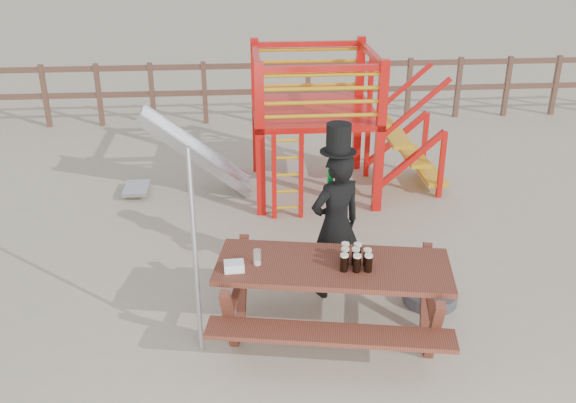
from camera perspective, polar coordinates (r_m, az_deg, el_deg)
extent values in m
plane|color=tan|center=(6.51, 4.14, -11.62)|extent=(60.00, 60.00, 0.00)
cube|color=brown|center=(12.51, -0.52, 12.01)|extent=(15.00, 0.06, 0.10)
cube|color=brown|center=(12.63, -0.51, 9.78)|extent=(15.00, 0.06, 0.10)
cube|color=brown|center=(13.11, -20.78, 8.74)|extent=(0.09, 0.09, 1.20)
cube|color=brown|center=(12.87, -16.45, 9.06)|extent=(0.09, 0.09, 1.20)
cube|color=brown|center=(12.70, -11.98, 9.33)|extent=(0.09, 0.09, 1.20)
cube|color=brown|center=(12.62, -7.42, 9.56)|extent=(0.09, 0.09, 1.20)
cube|color=brown|center=(12.61, -2.81, 9.72)|extent=(0.09, 0.09, 1.20)
cube|color=brown|center=(12.68, 1.78, 9.82)|extent=(0.09, 0.09, 1.20)
cube|color=brown|center=(12.83, 6.29, 9.86)|extent=(0.09, 0.09, 1.20)
cube|color=brown|center=(13.05, 10.67, 9.84)|extent=(0.09, 0.09, 1.20)
cube|color=brown|center=(13.34, 14.88, 9.77)|extent=(0.09, 0.09, 1.20)
cube|color=brown|center=(13.70, 18.89, 9.66)|extent=(0.09, 0.09, 1.20)
cube|color=brown|center=(14.13, 22.67, 9.50)|extent=(0.09, 0.09, 1.20)
cube|color=red|center=(8.46, -2.49, 5.34)|extent=(0.12, 0.12, 2.10)
cube|color=red|center=(8.66, 8.19, 5.58)|extent=(0.12, 0.12, 2.10)
cube|color=red|center=(9.98, -2.89, 8.37)|extent=(0.12, 0.12, 2.10)
cube|color=red|center=(10.15, 6.28, 8.54)|extent=(0.12, 0.12, 2.10)
cube|color=red|center=(9.23, 2.29, 7.99)|extent=(1.72, 1.72, 0.08)
cube|color=red|center=(8.26, 3.06, 11.72)|extent=(1.60, 0.08, 0.08)
cube|color=red|center=(9.81, 1.81, 13.82)|extent=(1.60, 0.08, 0.08)
cube|color=red|center=(8.97, -2.83, 12.77)|extent=(0.08, 1.60, 0.08)
cube|color=red|center=(9.16, 7.48, 12.85)|extent=(0.08, 1.60, 0.08)
cylinder|color=gold|center=(8.42, 2.96, 7.61)|extent=(1.50, 0.05, 0.05)
cylinder|color=gold|center=(9.95, 1.76, 10.31)|extent=(1.50, 0.05, 0.05)
cylinder|color=gold|center=(8.37, 2.99, 8.79)|extent=(1.50, 0.05, 0.05)
cylinder|color=gold|center=(9.90, 1.77, 11.32)|extent=(1.50, 0.05, 0.05)
cylinder|color=gold|center=(8.32, 3.02, 9.98)|extent=(1.50, 0.05, 0.05)
cylinder|color=gold|center=(9.86, 1.79, 12.33)|extent=(1.50, 0.05, 0.05)
cylinder|color=gold|center=(8.28, 3.04, 11.18)|extent=(1.50, 0.05, 0.05)
cylinder|color=gold|center=(9.83, 1.80, 13.36)|extent=(1.50, 0.05, 0.05)
cube|color=red|center=(8.48, -1.25, 2.17)|extent=(0.06, 0.06, 1.20)
cube|color=red|center=(8.51, 1.17, 2.25)|extent=(0.06, 0.06, 1.20)
cylinder|color=gold|center=(8.68, -0.03, -0.53)|extent=(0.36, 0.04, 0.04)
cylinder|color=gold|center=(8.58, -0.03, 0.92)|extent=(0.36, 0.04, 0.04)
cylinder|color=gold|center=(8.48, -0.03, 2.40)|extent=(0.36, 0.04, 0.04)
cylinder|color=gold|center=(8.40, -0.04, 3.92)|extent=(0.36, 0.04, 0.04)
cylinder|color=gold|center=(8.31, -0.04, 5.46)|extent=(0.36, 0.04, 0.04)
cube|color=gold|center=(9.42, 8.07, 7.36)|extent=(0.30, 0.90, 0.06)
cube|color=gold|center=(9.58, 9.61, 5.65)|extent=(0.30, 0.90, 0.06)
cube|color=gold|center=(9.75, 11.09, 4.00)|extent=(0.30, 0.90, 0.06)
cube|color=gold|center=(9.94, 12.51, 2.41)|extent=(0.30, 0.90, 0.06)
cube|color=red|center=(9.26, 10.90, 3.70)|extent=(0.95, 0.08, 0.86)
cube|color=red|center=(10.08, 9.61, 5.53)|extent=(0.95, 0.08, 0.86)
cube|color=silver|center=(9.37, -8.17, 4.28)|extent=(1.53, 0.55, 1.21)
cube|color=silver|center=(9.10, -8.27, 3.92)|extent=(1.58, 0.04, 1.28)
cube|color=silver|center=(9.61, -8.11, 5.06)|extent=(1.58, 0.04, 1.28)
cube|color=silver|center=(9.66, -13.32, 1.16)|extent=(0.35, 0.55, 0.05)
cube|color=brown|center=(5.99, 4.03, -5.81)|extent=(2.28, 1.18, 0.05)
cube|color=brown|center=(5.67, 3.73, -11.69)|extent=(2.19, 0.68, 0.04)
cube|color=brown|center=(6.67, 4.11, -5.63)|extent=(2.19, 0.68, 0.04)
cube|color=brown|center=(6.29, -4.59, -8.72)|extent=(0.31, 1.30, 0.78)
cube|color=brown|center=(6.27, 12.46, -9.43)|extent=(0.31, 1.30, 0.78)
imported|color=black|center=(6.73, 4.26, -2.14)|extent=(0.70, 0.60, 1.63)
cube|color=#0E9F31|center=(6.74, 3.70, -0.22)|extent=(0.07, 0.04, 0.38)
cylinder|color=black|center=(6.40, 4.48, 4.44)|extent=(0.37, 0.37, 0.01)
cylinder|color=black|center=(6.35, 4.53, 5.69)|extent=(0.25, 0.25, 0.28)
cube|color=white|center=(6.42, 3.94, 6.85)|extent=(0.12, 0.06, 0.03)
cylinder|color=#B2B2B7|center=(5.78, -8.24, -4.80)|extent=(0.05, 0.05, 2.05)
cylinder|color=#3C3B41|center=(7.09, 12.51, -8.22)|extent=(0.57, 0.57, 0.13)
cylinder|color=#3C3B41|center=(7.02, 12.60, -7.39)|extent=(0.07, 0.07, 0.11)
cube|color=white|center=(5.87, -4.82, -5.76)|extent=(0.19, 0.15, 0.08)
cylinder|color=black|center=(5.85, 5.01, -5.52)|extent=(0.07, 0.07, 0.15)
cylinder|color=beige|center=(5.80, 5.04, -4.78)|extent=(0.07, 0.07, 0.02)
cylinder|color=black|center=(5.85, 6.14, -5.56)|extent=(0.07, 0.07, 0.15)
cylinder|color=beige|center=(5.80, 6.18, -4.83)|extent=(0.07, 0.07, 0.02)
cylinder|color=black|center=(5.86, 7.15, -5.53)|extent=(0.07, 0.07, 0.15)
cylinder|color=beige|center=(5.82, 7.19, -4.79)|extent=(0.07, 0.07, 0.02)
cylinder|color=black|center=(5.94, 5.08, -4.98)|extent=(0.07, 0.07, 0.15)
cylinder|color=beige|center=(5.90, 5.11, -4.25)|extent=(0.07, 0.07, 0.02)
cylinder|color=black|center=(5.95, 6.02, -4.99)|extent=(0.07, 0.07, 0.15)
cylinder|color=beige|center=(5.91, 6.06, -4.26)|extent=(0.07, 0.07, 0.02)
cylinder|color=black|center=(5.95, 7.05, -5.04)|extent=(0.07, 0.07, 0.15)
cylinder|color=beige|center=(5.91, 7.09, -4.31)|extent=(0.07, 0.07, 0.02)
cylinder|color=black|center=(6.03, 5.10, -4.51)|extent=(0.07, 0.07, 0.15)
cylinder|color=beige|center=(5.99, 5.13, -3.79)|extent=(0.07, 0.07, 0.02)
cylinder|color=black|center=(6.03, 6.19, -4.55)|extent=(0.07, 0.07, 0.15)
cylinder|color=beige|center=(5.99, 6.23, -3.83)|extent=(0.07, 0.07, 0.02)
cylinder|color=silver|center=(5.93, -2.75, -4.97)|extent=(0.07, 0.07, 0.15)
cylinder|color=beige|center=(5.96, -2.74, -5.51)|extent=(0.07, 0.07, 0.02)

